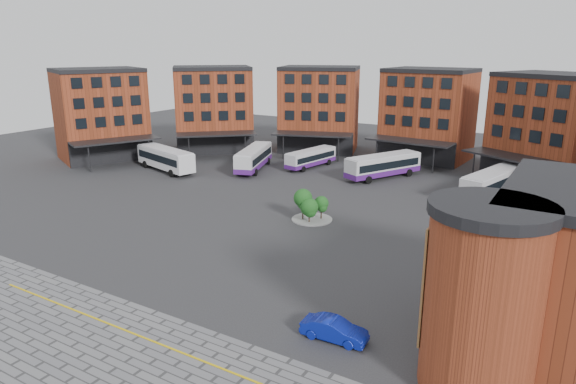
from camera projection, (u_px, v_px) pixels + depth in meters
The scene contains 11 objects.
ground at pixel (229, 253), 46.48m from camera, with size 160.00×160.00×0.00m, color #28282B.
yellow_line at pixel (125, 330), 33.96m from camera, with size 26.00×0.15×0.02m, color gold.
main_building at pixel (356, 119), 78.32m from camera, with size 94.14×42.48×14.60m.
tree_island at pixel (309, 205), 54.48m from camera, with size 4.40×4.40×3.48m.
bus_a at pixel (165, 158), 76.18m from camera, with size 12.35×6.00×3.41m.
bus_b at pixel (254, 158), 77.14m from camera, with size 6.36×11.96×3.30m.
bus_c at pixel (311, 158), 78.56m from camera, with size 3.98×10.04×2.76m.
bus_d at pixel (383, 165), 72.16m from camera, with size 7.83×11.86×3.36m.
bus_e at pixel (493, 183), 62.88m from camera, with size 5.69×12.39×3.40m.
bus_f at pixel (534, 207), 53.59m from camera, with size 9.16×11.42×3.38m.
blue_car at pixel (334, 330), 32.74m from camera, with size 1.51×4.32×1.42m, color #0B1B9A.
Camera 1 is at (26.80, -34.19, 18.25)m, focal length 32.00 mm.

